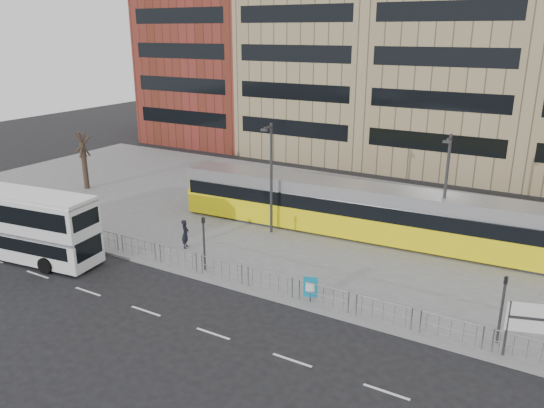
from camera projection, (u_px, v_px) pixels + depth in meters
The scene contains 16 objects.
ground at pixel (227, 288), 27.88m from camera, with size 120.00×120.00×0.00m, color black.
plaza at pixel (323, 219), 37.72m from camera, with size 64.00×24.00×0.15m, color slate.
kerb at pixel (228, 286), 27.90m from camera, with size 64.00×0.25×0.17m, color gray.
building_row at pixel (439, 30), 51.29m from camera, with size 70.40×18.40×31.20m.
pedestrian_barrier at pixel (265, 275), 27.04m from camera, with size 32.07×0.07×1.10m.
road_markings at pixel (195, 328), 24.12m from camera, with size 62.00×0.12×0.01m, color white.
double_decker_bus at pixel (18, 222), 31.00m from camera, with size 10.52×3.67×4.12m.
tram at pixel (390, 215), 33.28m from camera, with size 28.93×4.45×3.40m.
station_sign at pixel (534, 321), 21.12m from camera, with size 2.06×0.73×2.46m.
ad_panel at pixel (310, 287), 25.89m from camera, with size 0.70×0.26×1.34m.
pedestrian at pixel (185, 234), 32.40m from camera, with size 0.65×0.43×1.80m, color black.
traffic_light_west at pixel (204, 237), 29.03m from camera, with size 0.19×0.22×3.10m.
traffic_light_east at pixel (503, 301), 22.11m from camera, with size 0.18×0.21×3.10m.
lamp_post_west at pixel (271, 174), 33.92m from camera, with size 0.45×1.04×7.25m.
lamp_post_east at pixel (445, 189), 30.73m from camera, with size 0.45×1.04×7.19m.
bare_tree at pixel (81, 129), 43.41m from camera, with size 3.74×3.74×6.76m.
Camera 1 is at (14.65, -20.55, 12.87)m, focal length 35.00 mm.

